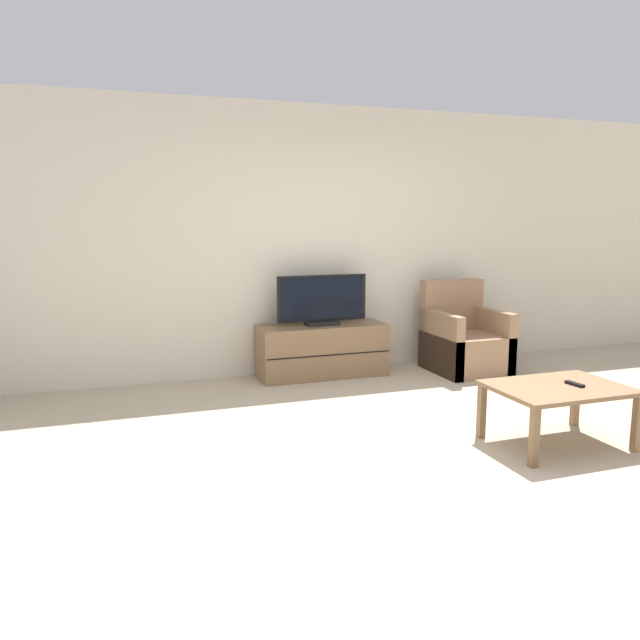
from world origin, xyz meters
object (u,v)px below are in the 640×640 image
Objects in this scene: tv at (322,302)px; tv_stand at (322,351)px; armchair at (464,342)px; coffee_table at (558,393)px; remote at (575,384)px.

tv_stand is at bearing 90.00° from tv.
tv_stand is at bearing 169.46° from armchair.
tv_stand is 1.39× the size of tv.
coffee_table is (-0.55, -2.09, 0.07)m from armchair.
coffee_table is at bearing -104.75° from armchair.
tv_stand is 1.50m from armchair.
armchair reaches higher than remote.
remote is (1.03, -2.39, 0.17)m from tv_stand.
coffee_table is (0.92, -2.36, -0.38)m from tv.
tv_stand is at bearing 108.14° from remote.
remote is (1.03, -2.39, -0.32)m from tv.
tv is 6.04× the size of remote.
armchair is (1.47, -0.27, -0.46)m from tv.
coffee_table is 0.13m from remote.
tv_stand is at bearing 111.28° from coffee_table.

